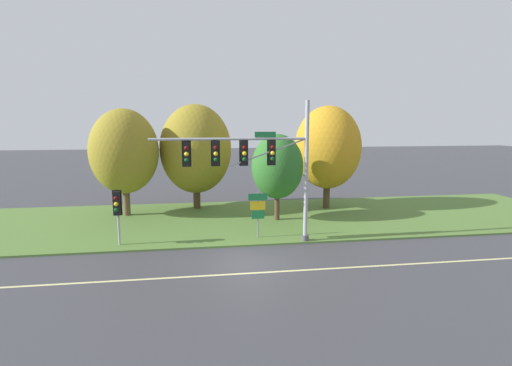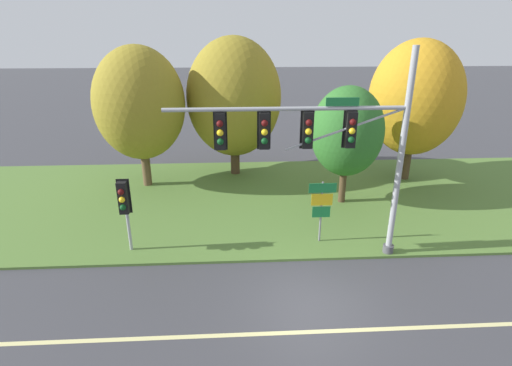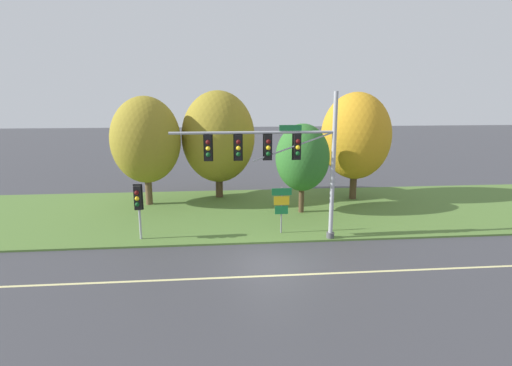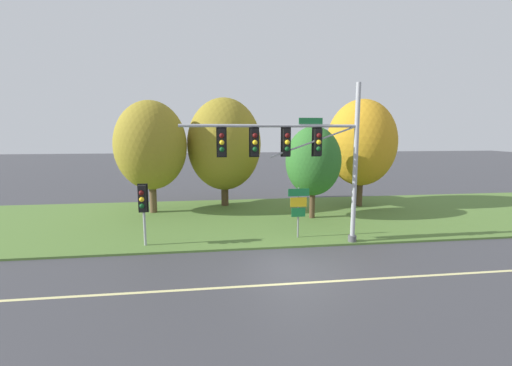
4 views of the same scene
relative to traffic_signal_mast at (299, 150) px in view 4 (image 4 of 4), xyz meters
The scene contains 10 objects.
ground_plane 5.37m from the traffic_signal_mast, 104.38° to the right, with size 160.00×160.00×0.00m, color #3D3D42.
lane_stripe 6.08m from the traffic_signal_mast, 100.17° to the right, with size 36.00×0.16×0.01m, color beige.
grass_verge 7.10m from the traffic_signal_mast, 97.47° to the left, with size 48.00×11.50×0.10m, color #517533.
traffic_signal_mast is the anchor object (origin of this frame).
pedestrian_signal_near_kerb 7.53m from the traffic_signal_mast, behind, with size 0.46×0.55×2.93m.
route_sign_post 2.97m from the traffic_signal_mast, 75.19° to the left, with size 1.07×0.08×2.54m.
tree_nearest_road 10.96m from the traffic_signal_mast, 135.72° to the left, with size 4.59×4.59×7.29m.
tree_left_of_mast 9.73m from the traffic_signal_mast, 108.25° to the left, with size 5.20×5.20×7.66m.
tree_behind_signpost 5.36m from the traffic_signal_mast, 66.01° to the left, with size 3.36×3.36×5.62m.
tree_mid_verge 10.19m from the traffic_signal_mast, 50.09° to the left, with size 4.84×4.84×7.55m.
Camera 4 is at (-3.32, -12.45, 5.33)m, focal length 24.00 mm.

